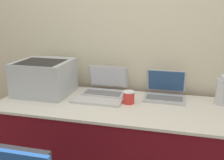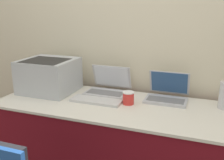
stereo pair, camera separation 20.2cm
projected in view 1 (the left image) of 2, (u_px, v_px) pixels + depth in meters
The scene contains 8 objects.
wall_back at pixel (129, 26), 2.30m from camera, with size 8.00×0.05×2.60m.
table at pixel (117, 147), 2.13m from camera, with size 1.88×0.71×0.74m.
printer at pixel (44, 76), 2.23m from camera, with size 0.44×0.42×0.29m.
laptop_left at pixel (105, 87), 2.28m from camera, with size 0.35×0.30×0.22m.
laptop_right at pixel (165, 92), 2.15m from camera, with size 0.33×0.29×0.22m.
external_keyboard at pixel (96, 101), 2.05m from camera, with size 0.40×0.15×0.02m.
coffee_cup at pixel (129, 97), 2.03m from camera, with size 0.09×0.09×0.10m.
metal_pitcher at pixel (222, 91), 1.99m from camera, with size 0.09×0.09×0.24m.
Camera 1 is at (0.43, -1.50, 1.47)m, focal length 42.00 mm.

